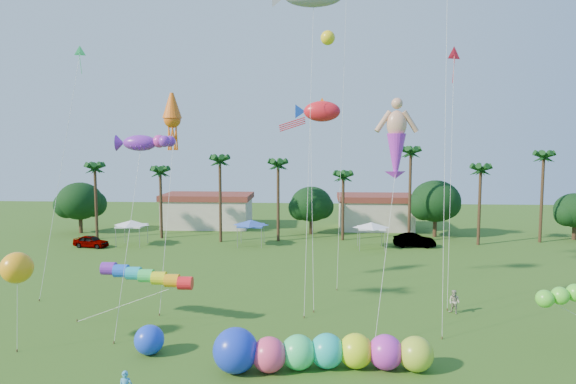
# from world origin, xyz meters

# --- Properties ---
(tree_line) EXTENTS (69.46, 8.91, 11.00)m
(tree_line) POSITION_xyz_m (3.57, 44.00, 4.28)
(tree_line) COLOR #3A2819
(tree_line) RESTS_ON ground
(buildings_row) EXTENTS (35.00, 7.00, 4.00)m
(buildings_row) POSITION_xyz_m (-3.09, 50.00, 2.00)
(buildings_row) COLOR beige
(buildings_row) RESTS_ON ground
(tent_row) EXTENTS (31.00, 4.00, 0.60)m
(tent_row) POSITION_xyz_m (-6.00, 36.33, 2.75)
(tent_row) COLOR white
(tent_row) RESTS_ON ground
(car_a) EXTENTS (4.34, 2.43, 1.39)m
(car_a) POSITION_xyz_m (-24.44, 34.82, 0.70)
(car_a) COLOR #4C4C54
(car_a) RESTS_ON ground
(car_b) EXTENTS (4.86, 1.90, 1.57)m
(car_b) POSITION_xyz_m (13.15, 37.22, 0.79)
(car_b) COLOR #4C4C54
(car_b) RESTS_ON ground
(spectator_b) EXTENTS (1.04, 1.04, 1.69)m
(spectator_b) POSITION_xyz_m (11.64, 13.69, 0.85)
(spectator_b) COLOR #A2A087
(spectator_b) RESTS_ON ground
(caterpillar_inflatable) EXTENTS (11.81, 3.18, 2.40)m
(caterpillar_inflatable) POSITION_xyz_m (1.79, 3.98, 1.01)
(caterpillar_inflatable) COLOR #FD4278
(caterpillar_inflatable) RESTS_ON ground
(blue_ball) EXTENTS (1.71, 1.71, 1.71)m
(blue_ball) POSITION_xyz_m (-7.72, 5.48, 0.85)
(blue_ball) COLOR blue
(blue_ball) RESTS_ON ground
(rainbow_tube) EXTENTS (9.33, 2.08, 3.36)m
(rainbow_tube) POSITION_xyz_m (-8.43, 10.10, 2.91)
(rainbow_tube) COLOR red
(rainbow_tube) RESTS_ON ground
(green_worm) EXTENTS (8.86, 3.01, 3.78)m
(green_worm) POSITION_xyz_m (15.02, 7.17, 3.17)
(green_worm) COLOR #53D930
(green_worm) RESTS_ON ground
(orange_ball_kite) EXTENTS (1.95, 1.95, 5.88)m
(orange_ball_kite) POSITION_xyz_m (-15.34, 5.41, 4.98)
(orange_ball_kite) COLOR #FFA314
(orange_ball_kite) RESTS_ON ground
(merman_kite) EXTENTS (3.03, 5.73, 14.60)m
(merman_kite) POSITION_xyz_m (7.05, 11.87, 12.05)
(merman_kite) COLOR tan
(merman_kite) RESTS_ON ground
(fish_kite) EXTENTS (4.44, 5.41, 15.43)m
(fish_kite) POSITION_xyz_m (2.18, 17.61, 14.54)
(fish_kite) COLOR red
(fish_kite) RESTS_ON ground
(squid_kite) EXTENTS (1.96, 5.44, 16.01)m
(squid_kite) POSITION_xyz_m (-9.24, 16.41, 13.90)
(squid_kite) COLOR orange
(squid_kite) RESTS_ON ground
(lobster_kite) EXTENTS (3.81, 4.32, 12.86)m
(lobster_kite) POSITION_xyz_m (-9.56, 10.05, 12.11)
(lobster_kite) COLOR purple
(lobster_kite) RESTS_ON ground
(delta_kite_red) EXTENTS (1.46, 3.68, 19.38)m
(delta_kite_red) POSITION_xyz_m (12.08, 17.57, 18.47)
(delta_kite_red) COLOR red
(delta_kite_red) RESTS_ON ground
(delta_kite_green) EXTENTS (2.53, 4.59, 20.00)m
(delta_kite_green) POSITION_xyz_m (-17.53, 18.85, 18.95)
(delta_kite_green) COLOR #32D76A
(delta_kite_green) RESTS_ON ground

